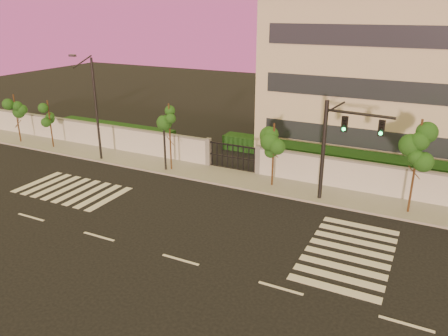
{
  "coord_description": "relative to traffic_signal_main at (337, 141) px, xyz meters",
  "views": [
    {
      "loc": [
        9.85,
        -15.07,
        11.21
      ],
      "look_at": [
        -0.7,
        6.0,
        2.55
      ],
      "focal_mm": 35.0,
      "sensor_mm": 36.0,
      "label": 1
    }
  ],
  "objects": [
    {
      "name": "ground",
      "position": [
        -4.84,
        -9.72,
        -3.95
      ],
      "size": [
        120.0,
        120.0,
        0.0
      ],
      "primitive_type": "plane",
      "color": "black",
      "rests_on": "ground"
    },
    {
      "name": "institutional_building",
      "position": [
        4.16,
        12.27,
        2.21
      ],
      "size": [
        24.4,
        12.4,
        12.25
      ],
      "color": "beige",
      "rests_on": "ground"
    },
    {
      "name": "perimeter_wall",
      "position": [
        -4.74,
        2.28,
        -2.88
      ],
      "size": [
        60.0,
        0.36,
        2.2
      ],
      "color": "silver",
      "rests_on": "ground"
    },
    {
      "name": "traffic_signal_main",
      "position": [
        0.0,
        0.0,
        0.0
      ],
      "size": [
        3.95,
        0.61,
        6.25
      ],
      "rotation": [
        0.0,
        0.0,
        -0.12
      ],
      "color": "black",
      "rests_on": "ground"
    },
    {
      "name": "street_tree_d",
      "position": [
        -4.14,
        0.67,
        -0.74
      ],
      "size": [
        1.51,
        1.2,
        4.36
      ],
      "color": "#382314",
      "rests_on": "ground"
    },
    {
      "name": "street_tree_b",
      "position": [
        -23.75,
        0.37,
        -0.93
      ],
      "size": [
        1.39,
        1.1,
        4.11
      ],
      "color": "#382314",
      "rests_on": "ground"
    },
    {
      "name": "road_markings",
      "position": [
        -6.43,
        -5.96,
        -3.94
      ],
      "size": [
        57.0,
        7.62,
        0.02
      ],
      "color": "silver",
      "rests_on": "ground"
    },
    {
      "name": "street_tree_e",
      "position": [
        4.33,
        0.39,
        0.18
      ],
      "size": [
        1.56,
        1.25,
        5.62
      ],
      "color": "#382314",
      "rests_on": "ground"
    },
    {
      "name": "streetlight_west",
      "position": [
        -18.02,
        -0.4,
        0.49
      ],
      "size": [
        0.49,
        1.98,
        8.22
      ],
      "color": "black",
      "rests_on": "ground"
    },
    {
      "name": "sidewalk",
      "position": [
        -4.84,
        0.78,
        -3.87
      ],
      "size": [
        60.0,
        3.0,
        0.15
      ],
      "primitive_type": "cube",
      "color": "gray",
      "rests_on": "ground"
    },
    {
      "name": "traffic_signal_secondary",
      "position": [
        -12.15,
        -0.03,
        -1.28
      ],
      "size": [
        0.33,
        0.33,
        4.2
      ],
      "rotation": [
        0.0,
        0.0,
        0.21
      ],
      "color": "black",
      "rests_on": "ground"
    },
    {
      "name": "hedge_row",
      "position": [
        -3.68,
        5.02,
        -3.13
      ],
      "size": [
        41.0,
        4.25,
        1.8
      ],
      "color": "#103617",
      "rests_on": "ground"
    },
    {
      "name": "street_tree_a",
      "position": [
        -27.53,
        0.22,
        -0.77
      ],
      "size": [
        1.42,
        1.13,
        4.32
      ],
      "color": "#382314",
      "rests_on": "ground"
    },
    {
      "name": "street_tree_c",
      "position": [
        -11.8,
        0.25,
        -0.29
      ],
      "size": [
        1.36,
        1.09,
        4.99
      ],
      "color": "#382314",
      "rests_on": "ground"
    }
  ]
}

